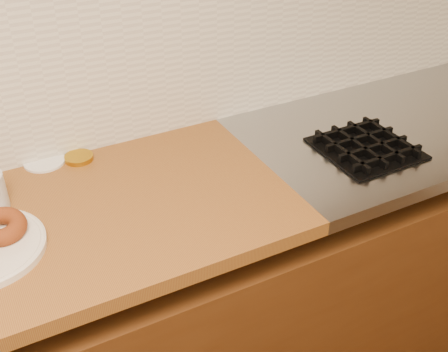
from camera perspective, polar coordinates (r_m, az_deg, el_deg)
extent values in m
cube|color=#4F2A10|center=(1.77, -11.41, -17.02)|extent=(3.60, 0.60, 0.77)
cube|color=#9EA0A5|center=(1.97, 20.46, 5.52)|extent=(1.30, 0.62, 0.04)
cube|color=silver|center=(1.54, -18.30, 11.54)|extent=(3.60, 0.02, 0.60)
cube|color=black|center=(1.68, 14.20, 2.73)|extent=(0.26, 0.26, 0.01)
cube|color=black|center=(1.62, 11.84, 2.47)|extent=(0.01, 0.24, 0.02)
cube|color=black|center=(1.62, 16.30, 1.73)|extent=(0.24, 0.01, 0.02)
cube|color=black|center=(1.65, 13.48, 2.95)|extent=(0.01, 0.24, 0.02)
cube|color=black|center=(1.65, 14.93, 2.71)|extent=(0.24, 0.01, 0.02)
cube|color=black|center=(1.69, 15.05, 3.40)|extent=(0.01, 0.24, 0.02)
cube|color=black|center=(1.69, 13.63, 3.64)|extent=(0.24, 0.01, 0.02)
cube|color=black|center=(1.73, 16.55, 3.84)|extent=(0.01, 0.24, 0.02)
cube|color=black|center=(1.73, 12.38, 4.52)|extent=(0.24, 0.01, 0.02)
torus|color=brown|center=(1.37, -21.78, -4.79)|extent=(0.15, 0.15, 0.05)
cylinder|color=white|center=(1.64, -17.78, 1.40)|extent=(0.14, 0.14, 0.01)
cylinder|color=#B38819|center=(1.63, -14.53, 1.82)|extent=(0.09, 0.09, 0.01)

